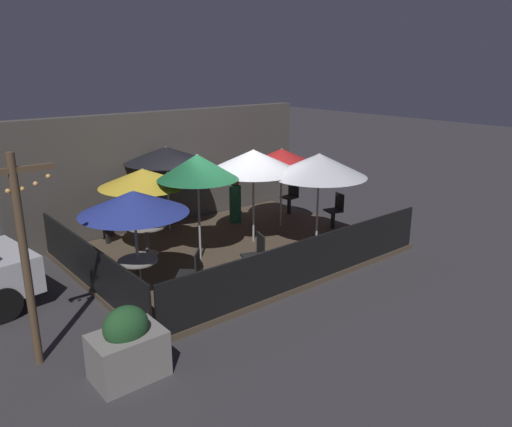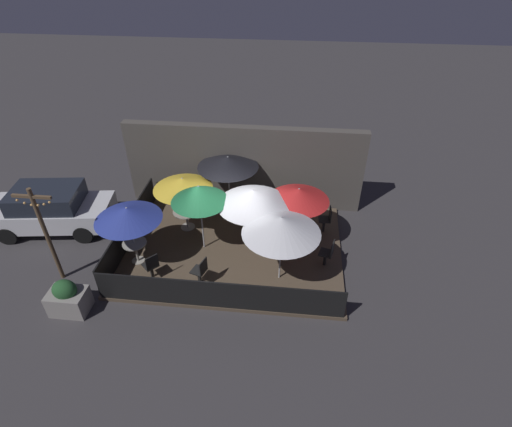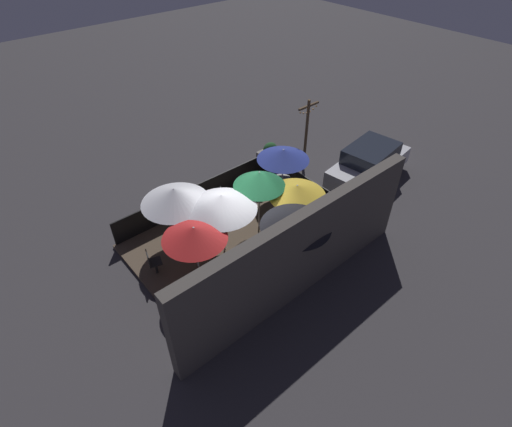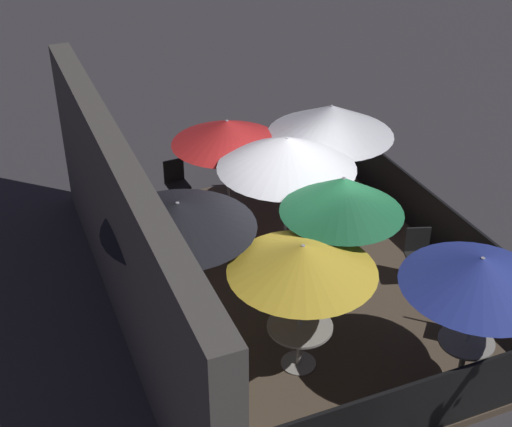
{
  "view_description": "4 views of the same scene",
  "coord_description": "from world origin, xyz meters",
  "px_view_note": "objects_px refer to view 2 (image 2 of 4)",
  "views": [
    {
      "loc": [
        -6.7,
        -9.01,
        4.36
      ],
      "look_at": [
        0.31,
        -0.52,
        1.03
      ],
      "focal_mm": 35.0,
      "sensor_mm": 36.0,
      "label": 1
    },
    {
      "loc": [
        1.81,
        -9.93,
        8.81
      ],
      "look_at": [
        0.72,
        0.28,
        1.35
      ],
      "focal_mm": 28.0,
      "sensor_mm": 36.0,
      "label": 2
    },
    {
      "loc": [
        6.17,
        8.11,
        9.79
      ],
      "look_at": [
        -0.67,
        0.09,
        1.01
      ],
      "focal_mm": 28.0,
      "sensor_mm": 36.0,
      "label": 3
    },
    {
      "loc": [
        -8.46,
        4.29,
        7.16
      ],
      "look_at": [
        0.86,
        0.47,
        1.02
      ],
      "focal_mm": 50.0,
      "sensor_mm": 36.0,
      "label": 4
    }
  ],
  "objects_px": {
    "patio_umbrella_3": "(282,225)",
    "patron_0": "(275,208)",
    "patio_chair_2": "(184,193)",
    "patio_chair_4": "(151,265)",
    "patio_chair_0": "(326,219)",
    "light_post": "(45,231)",
    "patio_umbrella_1": "(183,183)",
    "patio_umbrella_4": "(253,197)",
    "patio_umbrella_5": "(299,194)",
    "patio_umbrella_0": "(127,214)",
    "dining_table_0": "(135,247)",
    "dining_table_1": "(186,214)",
    "patio_chair_1": "(200,270)",
    "patio_umbrella_2": "(199,194)",
    "patio_chair_3": "(328,253)",
    "patio_umbrella_6": "(228,162)",
    "planter_box": "(68,298)",
    "parked_car_0": "(50,209)"
  },
  "relations": [
    {
      "from": "patio_umbrella_3",
      "to": "patron_0",
      "type": "height_order",
      "value": "patio_umbrella_3"
    },
    {
      "from": "patio_chair_2",
      "to": "patio_chair_4",
      "type": "relative_size",
      "value": 1.02
    },
    {
      "from": "patio_chair_0",
      "to": "light_post",
      "type": "xyz_separation_m",
      "value": [
        -8.08,
        -3.01,
        1.18
      ]
    },
    {
      "from": "patio_umbrella_1",
      "to": "patio_umbrella_4",
      "type": "height_order",
      "value": "patio_umbrella_4"
    },
    {
      "from": "patio_umbrella_5",
      "to": "light_post",
      "type": "distance_m",
      "value": 7.45
    },
    {
      "from": "patio_umbrella_0",
      "to": "dining_table_0",
      "type": "xyz_separation_m",
      "value": [
        0.0,
        0.0,
        -1.27
      ]
    },
    {
      "from": "dining_table_1",
      "to": "patio_chair_1",
      "type": "relative_size",
      "value": 0.96
    },
    {
      "from": "patio_umbrella_1",
      "to": "patio_chair_4",
      "type": "distance_m",
      "value": 2.9
    },
    {
      "from": "patio_umbrella_3",
      "to": "dining_table_1",
      "type": "relative_size",
      "value": 2.51
    },
    {
      "from": "patio_umbrella_0",
      "to": "patio_umbrella_5",
      "type": "height_order",
      "value": "patio_umbrella_5"
    },
    {
      "from": "patio_umbrella_2",
      "to": "light_post",
      "type": "distance_m",
      "value": 4.44
    },
    {
      "from": "patio_chair_3",
      "to": "patron_0",
      "type": "relative_size",
      "value": 0.73
    },
    {
      "from": "patio_umbrella_3",
      "to": "patio_umbrella_1",
      "type": "bearing_deg",
      "value": 147.49
    },
    {
      "from": "patio_umbrella_0",
      "to": "patio_chair_3",
      "type": "relative_size",
      "value": 2.19
    },
    {
      "from": "patio_umbrella_6",
      "to": "patio_chair_0",
      "type": "xyz_separation_m",
      "value": [
        3.51,
        -0.95,
        -1.48
      ]
    },
    {
      "from": "patio_umbrella_5",
      "to": "patio_umbrella_2",
      "type": "bearing_deg",
      "value": -168.58
    },
    {
      "from": "patio_chair_1",
      "to": "planter_box",
      "type": "xyz_separation_m",
      "value": [
        -3.44,
        -1.3,
        -0.15
      ]
    },
    {
      "from": "patio_umbrella_6",
      "to": "dining_table_0",
      "type": "xyz_separation_m",
      "value": [
        -2.46,
        -3.13,
        -1.43
      ]
    },
    {
      "from": "patio_umbrella_3",
      "to": "patio_umbrella_5",
      "type": "bearing_deg",
      "value": 75.88
    },
    {
      "from": "dining_table_1",
      "to": "patron_0",
      "type": "bearing_deg",
      "value": 12.07
    },
    {
      "from": "patio_chair_0",
      "to": "planter_box",
      "type": "xyz_separation_m",
      "value": [
        -7.18,
        -4.22,
        -0.17
      ]
    },
    {
      "from": "dining_table_0",
      "to": "light_post",
      "type": "distance_m",
      "value": 2.54
    },
    {
      "from": "patio_umbrella_4",
      "to": "patron_0",
      "type": "relative_size",
      "value": 1.79
    },
    {
      "from": "patio_chair_2",
      "to": "planter_box",
      "type": "height_order",
      "value": "planter_box"
    },
    {
      "from": "patron_0",
      "to": "planter_box",
      "type": "height_order",
      "value": "patron_0"
    },
    {
      "from": "patio_chair_1",
      "to": "patio_umbrella_1",
      "type": "bearing_deg",
      "value": -49.29
    },
    {
      "from": "patio_umbrella_4",
      "to": "patio_umbrella_5",
      "type": "bearing_deg",
      "value": 20.18
    },
    {
      "from": "patio_umbrella_5",
      "to": "dining_table_0",
      "type": "distance_m",
      "value": 5.34
    },
    {
      "from": "patio_umbrella_4",
      "to": "planter_box",
      "type": "distance_m",
      "value": 5.93
    },
    {
      "from": "patio_chair_0",
      "to": "patio_umbrella_4",
      "type": "bearing_deg",
      "value": 22.86
    },
    {
      "from": "patio_umbrella_6",
      "to": "patio_chair_3",
      "type": "height_order",
      "value": "patio_umbrella_6"
    },
    {
      "from": "patio_umbrella_2",
      "to": "patio_umbrella_1",
      "type": "bearing_deg",
      "value": 129.06
    },
    {
      "from": "patio_umbrella_2",
      "to": "patio_chair_4",
      "type": "relative_size",
      "value": 2.53
    },
    {
      "from": "patio_umbrella_5",
      "to": "planter_box",
      "type": "height_order",
      "value": "patio_umbrella_5"
    },
    {
      "from": "patio_umbrella_4",
      "to": "dining_table_0",
      "type": "height_order",
      "value": "patio_umbrella_4"
    },
    {
      "from": "patio_umbrella_3",
      "to": "patio_umbrella_5",
      "type": "distance_m",
      "value": 1.82
    },
    {
      "from": "patio_umbrella_2",
      "to": "planter_box",
      "type": "xyz_separation_m",
      "value": [
        -3.17,
        -2.94,
        -1.74
      ]
    },
    {
      "from": "patio_umbrella_2",
      "to": "dining_table_1",
      "type": "bearing_deg",
      "value": 129.06
    },
    {
      "from": "planter_box",
      "to": "patio_chair_2",
      "type": "bearing_deg",
      "value": 69.78
    },
    {
      "from": "light_post",
      "to": "dining_table_0",
      "type": "bearing_deg",
      "value": 21.58
    },
    {
      "from": "dining_table_0",
      "to": "patio_chair_3",
      "type": "xyz_separation_m",
      "value": [
        5.95,
        0.44,
        -0.06
      ]
    },
    {
      "from": "patio_chair_2",
      "to": "patio_chair_4",
      "type": "distance_m",
      "value": 3.9
    },
    {
      "from": "patio_umbrella_5",
      "to": "planter_box",
      "type": "relative_size",
      "value": 1.9
    },
    {
      "from": "patio_umbrella_6",
      "to": "patio_umbrella_3",
      "type": "bearing_deg",
      "value": -58.79
    },
    {
      "from": "patio_chair_4",
      "to": "parked_car_0",
      "type": "height_order",
      "value": "parked_car_0"
    },
    {
      "from": "patio_umbrella_1",
      "to": "planter_box",
      "type": "height_order",
      "value": "patio_umbrella_1"
    },
    {
      "from": "dining_table_1",
      "to": "patio_chair_4",
      "type": "xyz_separation_m",
      "value": [
        -0.42,
        -2.56,
        -0.05
      ]
    },
    {
      "from": "patio_umbrella_1",
      "to": "patio_umbrella_2",
      "type": "height_order",
      "value": "patio_umbrella_2"
    },
    {
      "from": "patio_umbrella_3",
      "to": "dining_table_0",
      "type": "bearing_deg",
      "value": 176.65
    },
    {
      "from": "patio_umbrella_5",
      "to": "patio_chair_3",
      "type": "relative_size",
      "value": 2.24
    }
  ]
}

